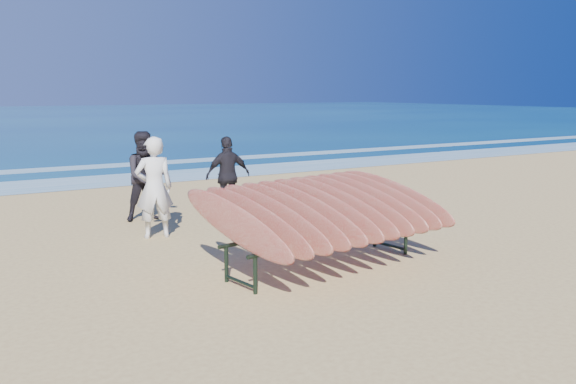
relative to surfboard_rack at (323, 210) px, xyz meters
name	(u,v)px	position (x,y,z in m)	size (l,w,h in m)	color
ground	(315,261)	(0.07, 0.32, -0.85)	(120.00, 120.00, 0.00)	tan
foam_near	(128,179)	(0.07, 10.32, -0.85)	(160.00, 160.00, 0.00)	white
foam_far	(98,166)	(0.07, 13.82, -0.85)	(160.00, 160.00, 0.00)	white
surfboard_rack	(323,210)	(0.00, 0.00, 0.00)	(3.51, 2.93, 1.35)	black
person_white	(154,188)	(-1.52, 3.02, 0.04)	(0.65, 0.43, 1.78)	silver
person_dark_a	(146,176)	(-1.18, 4.52, 0.03)	(0.86, 0.67, 1.77)	black
person_dark_b	(228,175)	(0.47, 4.27, -0.04)	(0.95, 0.40, 1.63)	black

